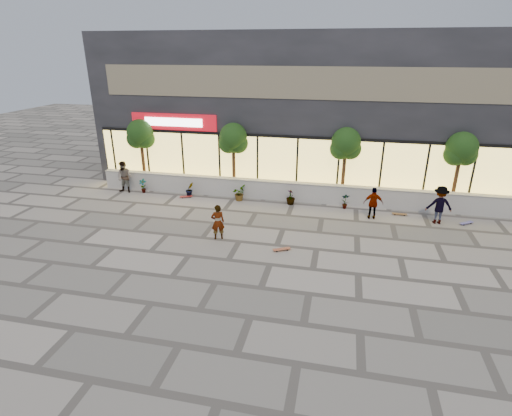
% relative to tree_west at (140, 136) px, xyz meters
% --- Properties ---
extents(ground, '(80.00, 80.00, 0.00)m').
position_rel_tree_west_xyz_m(ground, '(9.00, -7.70, -2.99)').
color(ground, '#AAA093').
rests_on(ground, ground).
extents(planter_wall, '(22.00, 0.42, 1.04)m').
position_rel_tree_west_xyz_m(planter_wall, '(9.00, -0.70, -2.46)').
color(planter_wall, beige).
rests_on(planter_wall, ground).
extents(retail_building, '(24.00, 9.17, 8.50)m').
position_rel_tree_west_xyz_m(retail_building, '(9.00, 4.79, 1.26)').
color(retail_building, '#222327').
rests_on(retail_building, ground).
extents(shrub_a, '(0.43, 0.29, 0.81)m').
position_rel_tree_west_xyz_m(shrub_a, '(0.50, -1.25, -2.58)').
color(shrub_a, '#183E13').
rests_on(shrub_a, ground).
extents(shrub_b, '(0.57, 0.57, 0.81)m').
position_rel_tree_west_xyz_m(shrub_b, '(3.30, -1.25, -2.58)').
color(shrub_b, '#183E13').
rests_on(shrub_b, ground).
extents(shrub_c, '(0.68, 0.77, 0.81)m').
position_rel_tree_west_xyz_m(shrub_c, '(6.10, -1.25, -2.58)').
color(shrub_c, '#183E13').
rests_on(shrub_c, ground).
extents(shrub_d, '(0.64, 0.64, 0.81)m').
position_rel_tree_west_xyz_m(shrub_d, '(8.90, -1.25, -2.58)').
color(shrub_d, '#183E13').
rests_on(shrub_d, ground).
extents(shrub_e, '(0.46, 0.35, 0.81)m').
position_rel_tree_west_xyz_m(shrub_e, '(11.70, -1.25, -2.58)').
color(shrub_e, '#183E13').
rests_on(shrub_e, ground).
extents(tree_west, '(1.60, 1.50, 3.92)m').
position_rel_tree_west_xyz_m(tree_west, '(0.00, 0.00, 0.00)').
color(tree_west, '#4B331A').
rests_on(tree_west, ground).
extents(tree_midwest, '(1.60, 1.50, 3.92)m').
position_rel_tree_west_xyz_m(tree_midwest, '(5.50, 0.00, 0.00)').
color(tree_midwest, '#4B331A').
rests_on(tree_midwest, ground).
extents(tree_mideast, '(1.60, 1.50, 3.92)m').
position_rel_tree_west_xyz_m(tree_mideast, '(11.50, 0.00, 0.00)').
color(tree_mideast, '#4B331A').
rests_on(tree_mideast, ground).
extents(tree_east, '(1.60, 1.50, 3.92)m').
position_rel_tree_west_xyz_m(tree_east, '(17.00, 0.00, 0.00)').
color(tree_east, '#4B331A').
rests_on(tree_east, ground).
extents(skater_center, '(0.67, 0.57, 1.56)m').
position_rel_tree_west_xyz_m(skater_center, '(6.43, -5.99, -2.21)').
color(skater_center, silver).
rests_on(skater_center, ground).
extents(skater_left, '(0.90, 0.72, 1.80)m').
position_rel_tree_west_xyz_m(skater_left, '(-0.50, -1.40, -2.09)').
color(skater_left, tan).
rests_on(skater_left, ground).
extents(skater_right_near, '(0.93, 0.41, 1.56)m').
position_rel_tree_west_xyz_m(skater_right_near, '(12.99, -2.30, -2.20)').
color(skater_right_near, silver).
rests_on(skater_right_near, ground).
extents(skater_right_far, '(1.21, 0.75, 1.81)m').
position_rel_tree_west_xyz_m(skater_right_far, '(15.93, -2.18, -2.08)').
color(skater_right_far, maroon).
rests_on(skater_right_far, ground).
extents(skateboard_center, '(0.73, 0.51, 0.09)m').
position_rel_tree_west_xyz_m(skateboard_center, '(9.27, -6.50, -2.91)').
color(skateboard_center, brown).
rests_on(skateboard_center, ground).
extents(skateboard_left, '(0.70, 0.45, 0.08)m').
position_rel_tree_west_xyz_m(skateboard_left, '(3.17, -1.50, -2.92)').
color(skateboard_left, red).
rests_on(skateboard_left, ground).
extents(skateboard_right_near, '(0.71, 0.18, 0.09)m').
position_rel_tree_west_xyz_m(skateboard_right_near, '(14.34, -1.59, -2.91)').
color(skateboard_right_near, brown).
rests_on(skateboard_right_near, ground).
extents(skateboard_right_far, '(0.70, 0.57, 0.09)m').
position_rel_tree_west_xyz_m(skateboard_right_far, '(17.27, -2.05, -2.91)').
color(skateboard_right_far, '#5B569E').
rests_on(skateboard_right_far, ground).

